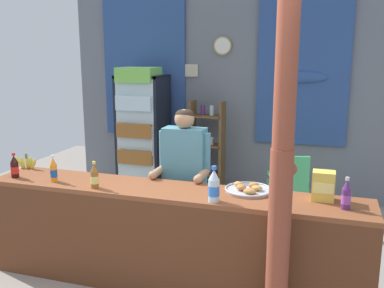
{
  "coord_description": "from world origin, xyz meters",
  "views": [
    {
      "loc": [
        1.33,
        -2.96,
        2.06
      ],
      "look_at": [
        0.12,
        0.84,
        1.21
      ],
      "focal_mm": 40.16,
      "sensor_mm": 36.0,
      "label": 1
    }
  ],
  "objects": [
    {
      "name": "snack_box_instant_noodle",
      "position": [
        1.34,
        0.47,
        1.02
      ],
      "size": [
        0.17,
        0.14,
        0.24
      ],
      "color": "#EAD14C",
      "rests_on": "stall_counter"
    },
    {
      "name": "soda_bottle_grape_soda",
      "position": [
        1.51,
        0.31,
        1.01
      ],
      "size": [
        0.07,
        0.07,
        0.25
      ],
      "color": "#56286B",
      "rests_on": "stall_counter"
    },
    {
      "name": "ground_plane",
      "position": [
        0.0,
        1.24,
        0.0
      ],
      "size": [
        8.06,
        8.06,
        0.0
      ],
      "primitive_type": "plane",
      "color": "gray"
    },
    {
      "name": "banana_bunch",
      "position": [
        -1.56,
        0.55,
        0.97
      ],
      "size": [
        0.28,
        0.06,
        0.16
      ],
      "color": "#DBCC42",
      "rests_on": "stall_counter"
    },
    {
      "name": "back_wall_curtained",
      "position": [
        -0.03,
        3.15,
        1.48
      ],
      "size": [
        4.91,
        0.22,
        2.86
      ],
      "color": "slate",
      "rests_on": "ground"
    },
    {
      "name": "plastic_lawn_chair",
      "position": [
        0.93,
        2.22,
        0.49
      ],
      "size": [
        0.56,
        0.56,
        0.86
      ],
      "color": "#4CC675",
      "rests_on": "ground"
    },
    {
      "name": "soda_bottle_cola",
      "position": [
        -1.45,
        0.25,
        1.01
      ],
      "size": [
        0.07,
        0.07,
        0.24
      ],
      "color": "black",
      "rests_on": "stall_counter"
    },
    {
      "name": "shopkeeper",
      "position": [
        0.04,
        0.85,
        0.96
      ],
      "size": [
        0.52,
        0.42,
        1.54
      ],
      "color": "#28282D",
      "rests_on": "ground"
    },
    {
      "name": "soda_bottle_water",
      "position": [
        0.52,
        0.17,
        1.03
      ],
      "size": [
        0.09,
        0.09,
        0.29
      ],
      "color": "silver",
      "rests_on": "stall_counter"
    },
    {
      "name": "timber_post",
      "position": [
        1.06,
        -0.07,
        1.36
      ],
      "size": [
        0.19,
        0.16,
        2.84
      ],
      "color": "brown",
      "rests_on": "ground"
    },
    {
      "name": "stall_counter",
      "position": [
        0.07,
        0.24,
        0.56
      ],
      "size": [
        3.37,
        0.53,
        0.91
      ],
      "color": "brown",
      "rests_on": "ground"
    },
    {
      "name": "bottle_shelf_rack",
      "position": [
        -0.28,
        2.82,
        0.73
      ],
      "size": [
        0.48,
        0.28,
        1.39
      ],
      "color": "brown",
      "rests_on": "ground"
    },
    {
      "name": "pastry_tray",
      "position": [
        0.73,
        0.5,
        0.93
      ],
      "size": [
        0.41,
        0.41,
        0.07
      ],
      "color": "#BCBCC1",
      "rests_on": "stall_counter"
    },
    {
      "name": "soda_bottle_iced_tea",
      "position": [
        -0.56,
        0.19,
        1.01
      ],
      "size": [
        0.07,
        0.07,
        0.24
      ],
      "color": "brown",
      "rests_on": "stall_counter"
    },
    {
      "name": "soda_bottle_orange_soda",
      "position": [
        -1.02,
        0.25,
        1.01
      ],
      "size": [
        0.06,
        0.06,
        0.25
      ],
      "color": "orange",
      "rests_on": "stall_counter"
    },
    {
      "name": "drink_fridge",
      "position": [
        -1.18,
        2.58,
        1.01
      ],
      "size": [
        0.64,
        0.62,
        1.86
      ],
      "color": "black",
      "rests_on": "ground"
    }
  ]
}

